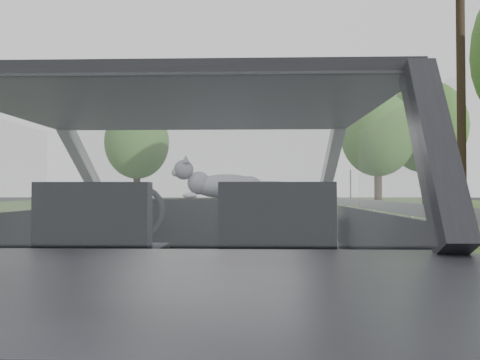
# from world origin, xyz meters

# --- Properties ---
(subject_car) EXTENTS (1.80, 4.00, 1.45)m
(subject_car) POSITION_xyz_m (0.00, 0.00, 0.72)
(subject_car) COLOR #222226
(subject_car) RESTS_ON ground
(dashboard) EXTENTS (1.58, 0.45, 0.30)m
(dashboard) POSITION_xyz_m (0.00, 0.62, 0.85)
(dashboard) COLOR black
(dashboard) RESTS_ON subject_car
(driver_seat) EXTENTS (0.50, 0.72, 0.42)m
(driver_seat) POSITION_xyz_m (-0.40, -0.29, 0.88)
(driver_seat) COLOR #22222A
(driver_seat) RESTS_ON subject_car
(passenger_seat) EXTENTS (0.50, 0.72, 0.42)m
(passenger_seat) POSITION_xyz_m (0.40, -0.29, 0.88)
(passenger_seat) COLOR #22222A
(passenger_seat) RESTS_ON subject_car
(steering_wheel) EXTENTS (0.36, 0.36, 0.04)m
(steering_wheel) POSITION_xyz_m (-0.40, 0.33, 0.92)
(steering_wheel) COLOR black
(steering_wheel) RESTS_ON dashboard
(cat) EXTENTS (0.64, 0.29, 0.28)m
(cat) POSITION_xyz_m (0.13, 0.61, 1.09)
(cat) COLOR gray
(cat) RESTS_ON dashboard
(guardrail) EXTENTS (0.05, 90.00, 0.32)m
(guardrail) POSITION_xyz_m (4.30, 10.00, 0.58)
(guardrail) COLOR #989898
(guardrail) RESTS_ON ground
(other_car) EXTENTS (1.85, 4.52, 1.48)m
(other_car) POSITION_xyz_m (0.66, 18.20, 0.74)
(other_car) COLOR #999FAD
(other_car) RESTS_ON ground
(highway_sign) EXTENTS (0.27, 0.88, 2.21)m
(highway_sign) POSITION_xyz_m (5.67, 23.80, 1.10)
(highway_sign) COLOR #0E5A24
(highway_sign) RESTS_ON ground
(utility_pole) EXTENTS (0.30, 0.30, 7.49)m
(utility_pole) POSITION_xyz_m (6.20, 11.01, 3.74)
(utility_pole) COLOR #2D231A
(utility_pole) RESTS_ON ground
(tree_2) EXTENTS (5.94, 5.94, 7.32)m
(tree_2) POSITION_xyz_m (8.46, 28.62, 3.66)
(tree_2) COLOR #305823
(tree_2) RESTS_ON ground
(tree_3) EXTENTS (6.29, 6.29, 8.28)m
(tree_3) POSITION_xyz_m (11.94, 29.58, 4.14)
(tree_3) COLOR #305823
(tree_3) RESTS_ON ground
(tree_6) EXTENTS (5.00, 5.00, 7.00)m
(tree_6) POSITION_xyz_m (-8.18, 31.01, 3.50)
(tree_6) COLOR #305823
(tree_6) RESTS_ON ground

